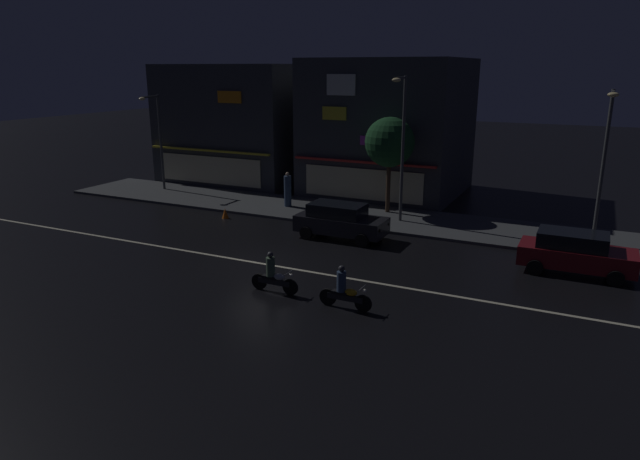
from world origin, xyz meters
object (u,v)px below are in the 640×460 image
(streetlamp_mid, at_px, (402,138))
(pedestrian_on_sidewalk, at_px, (288,191))
(streetlamp_east, at_px, (605,155))
(parked_car_trailing, at_px, (575,252))
(traffic_cone, at_px, (225,213))
(streetlamp_west, at_px, (158,134))
(motorcycle_following, at_px, (344,291))
(parked_car_near_kerb, at_px, (340,220))
(motorcycle_lead, at_px, (273,275))

(streetlamp_mid, height_order, pedestrian_on_sidewalk, streetlamp_mid)
(streetlamp_east, distance_m, parked_car_trailing, 5.31)
(pedestrian_on_sidewalk, height_order, traffic_cone, pedestrian_on_sidewalk)
(streetlamp_west, height_order, streetlamp_mid, streetlamp_mid)
(parked_car_trailing, relative_size, motorcycle_following, 2.26)
(streetlamp_west, bearing_deg, motorcycle_following, -33.40)
(parked_car_near_kerb, bearing_deg, traffic_cone, 174.37)
(pedestrian_on_sidewalk, xyz_separation_m, parked_car_near_kerb, (5.12, -4.11, -0.19))
(parked_car_near_kerb, relative_size, motorcycle_lead, 2.26)
(pedestrian_on_sidewalk, distance_m, traffic_cone, 4.02)
(parked_car_trailing, distance_m, motorcycle_lead, 11.92)
(streetlamp_west, relative_size, pedestrian_on_sidewalk, 3.05)
(streetlamp_mid, height_order, parked_car_trailing, streetlamp_mid)
(parked_car_trailing, relative_size, traffic_cone, 7.82)
(motorcycle_lead, xyz_separation_m, motorcycle_following, (2.89, -0.23, 0.00))
(pedestrian_on_sidewalk, xyz_separation_m, traffic_cone, (-1.99, -3.41, -0.78))
(streetlamp_west, height_order, streetlamp_east, streetlamp_east)
(motorcycle_following, bearing_deg, pedestrian_on_sidewalk, -45.10)
(motorcycle_following, bearing_deg, parked_car_trailing, -125.35)
(streetlamp_mid, distance_m, motorcycle_lead, 11.65)
(pedestrian_on_sidewalk, relative_size, motorcycle_following, 1.05)
(streetlamp_east, relative_size, parked_car_trailing, 1.59)
(streetlamp_mid, height_order, motorcycle_lead, streetlamp_mid)
(streetlamp_east, xyz_separation_m, pedestrian_on_sidewalk, (-16.03, 0.40, -3.14))
(streetlamp_west, relative_size, motorcycle_lead, 3.19)
(streetlamp_east, distance_m, pedestrian_on_sidewalk, 16.34)
(streetlamp_west, bearing_deg, parked_car_trailing, -11.15)
(streetlamp_mid, bearing_deg, pedestrian_on_sidewalk, 176.31)
(streetlamp_west, bearing_deg, motorcycle_lead, -37.54)
(streetlamp_east, bearing_deg, traffic_cone, -170.53)
(streetlamp_east, height_order, motorcycle_following, streetlamp_east)
(parked_car_near_kerb, xyz_separation_m, traffic_cone, (-7.11, 0.70, -0.59))
(streetlamp_west, distance_m, streetlamp_east, 25.78)
(streetlamp_mid, bearing_deg, motorcycle_lead, -95.94)
(streetlamp_west, height_order, motorcycle_lead, streetlamp_west)
(pedestrian_on_sidewalk, height_order, parked_car_near_kerb, pedestrian_on_sidewalk)
(parked_car_trailing, distance_m, motorcycle_following, 9.87)
(streetlamp_mid, relative_size, traffic_cone, 13.35)
(traffic_cone, bearing_deg, streetlamp_mid, 18.59)
(motorcycle_lead, relative_size, traffic_cone, 3.45)
(motorcycle_lead, bearing_deg, streetlamp_west, -43.36)
(pedestrian_on_sidewalk, relative_size, parked_car_near_kerb, 0.46)
(pedestrian_on_sidewalk, relative_size, traffic_cone, 3.61)
(streetlamp_west, bearing_deg, streetlamp_mid, -3.14)
(streetlamp_west, height_order, motorcycle_following, streetlamp_west)
(pedestrian_on_sidewalk, distance_m, parked_car_trailing, 16.06)
(parked_car_near_kerb, xyz_separation_m, parked_car_trailing, (10.30, -0.38, 0.00))
(pedestrian_on_sidewalk, xyz_separation_m, motorcycle_following, (8.60, -11.62, -0.42))
(streetlamp_east, xyz_separation_m, motorcycle_lead, (-10.33, -10.99, -3.57))
(streetlamp_west, distance_m, streetlamp_mid, 16.61)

